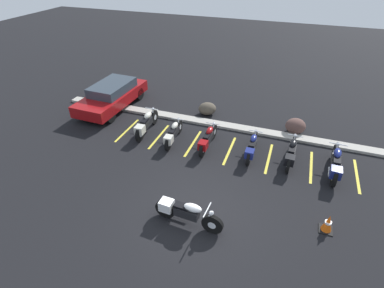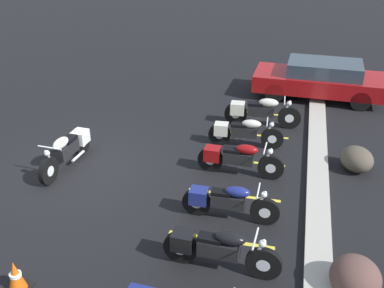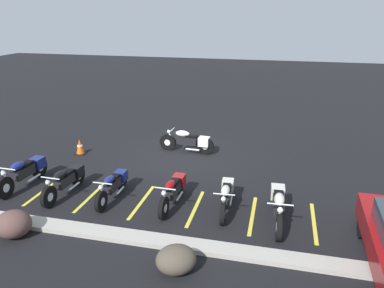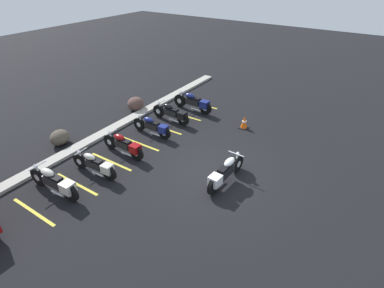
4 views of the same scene
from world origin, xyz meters
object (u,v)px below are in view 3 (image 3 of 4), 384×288
Objects in this scene: motorcycle_white_featured at (189,141)px; parked_bike_0 at (278,204)px; traffic_cone at (80,147)px; parked_bike_3 at (113,185)px; landscape_rock_1 at (176,260)px; parked_bike_2 at (173,190)px; landscape_rock_0 at (13,224)px; parked_bike_5 at (25,171)px; parked_bike_1 at (226,195)px; parked_bike_4 at (66,180)px.

parked_bike_0 is at bearing 132.38° from motorcycle_white_featured.
motorcycle_white_featured is at bearing -143.88° from parked_bike_0.
motorcycle_white_featured reaches higher than traffic_cone.
parked_bike_0 is 4.78m from parked_bike_3.
parked_bike_0 is at bearing 87.97° from parked_bike_3.
landscape_rock_1 is at bearing 44.08° from parked_bike_3.
motorcycle_white_featured is at bearing -170.80° from parked_bike_2.
landscape_rock_0 is at bearing -72.81° from parked_bike_0.
parked_bike_3 is 2.89m from landscape_rock_0.
parked_bike_0 is 0.99× the size of parked_bike_5.
parked_bike_2 reaches higher than parked_bike_3.
parked_bike_1 is 2.32× the size of landscape_rock_1.
parked_bike_4 is (6.29, -0.07, -0.03)m from parked_bike_0.
parked_bike_2 is 2.39× the size of landscape_rock_0.
parked_bike_1 is at bearing -101.93° from landscape_rock_1.
parked_bike_3 is at bearing -94.61° from parked_bike_0.
parked_bike_0 is 2.56× the size of landscape_rock_0.
parked_bike_0 is 1.11× the size of parked_bike_1.
parked_bike_2 is 3.00m from landscape_rock_1.
motorcycle_white_featured is at bearing -78.22° from landscape_rock_1.
traffic_cone is (6.16, -2.91, -0.15)m from parked_bike_1.
parked_bike_4 reaches higher than parked_bike_1.
parked_bike_1 is 6.43m from parked_bike_5.
landscape_rock_0 is at bearing -51.81° from parked_bike_2.
parked_bike_5 is 2.93m from traffic_cone.
parked_bike_5 is (7.86, -0.29, 0.00)m from parked_bike_0.
landscape_rock_1 is at bearing 59.91° from parked_bike_4.
parked_bike_5 is at bearing 46.60° from motorcycle_white_featured.
parked_bike_0 is at bearing -127.82° from landscape_rock_1.
parked_bike_3 is at bearing -90.87° from parked_bike_1.
traffic_cone is at bearing -115.60° from parked_bike_0.
parked_bike_0 reaches higher than parked_bike_1.
parked_bike_2 is (2.95, -0.22, -0.03)m from parked_bike_0.
parked_bike_1 is at bearing 154.73° from traffic_cone.
parked_bike_4 reaches higher than landscape_rock_1.
parked_bike_3 is at bearing 132.75° from traffic_cone.
parked_bike_2 is 2.40× the size of landscape_rock_1.
landscape_rock_1 is 1.47× the size of traffic_cone.
motorcycle_white_featured is 4.25m from traffic_cone.
parked_bike_2 reaches higher than landscape_rock_0.
parked_bike_4 is 2.44× the size of landscape_rock_1.
parked_bike_4 is (4.86, 0.22, 0.02)m from parked_bike_1.
parked_bike_5 is (3.08, -0.13, 0.05)m from parked_bike_3.
motorcycle_white_featured is at bearing 149.63° from parked_bike_4.
motorcycle_white_featured is 1.03× the size of parked_bike_4.
motorcycle_white_featured is 4.18m from parked_bike_2.
parked_bike_0 is 7.87m from parked_bike_5.
parked_bike_4 is (3.34, 0.15, 0.01)m from parked_bike_2.
parked_bike_2 is 1.04× the size of parked_bike_3.
traffic_cone is at bearing 176.99° from parked_bike_5.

